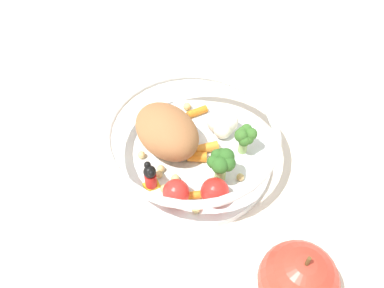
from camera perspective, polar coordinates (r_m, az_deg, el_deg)
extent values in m
plane|color=silver|center=(0.52, -0.20, -3.79)|extent=(2.40, 2.40, 0.00)
cylinder|color=white|center=(0.53, 0.00, -1.94)|extent=(0.20, 0.20, 0.01)
torus|color=white|center=(0.49, 0.00, 1.67)|extent=(0.21, 0.21, 0.01)
ellipsoid|color=#9E663D|center=(0.51, -3.47, 1.75)|extent=(0.10, 0.08, 0.06)
cylinder|color=#8EB766|center=(0.49, 3.89, -3.78)|extent=(0.01, 0.01, 0.03)
sphere|color=#2D6023|center=(0.47, 4.83, -2.64)|extent=(0.02, 0.02, 0.02)
sphere|color=#2D6023|center=(0.47, 4.67, -1.75)|extent=(0.02, 0.02, 0.02)
sphere|color=#2D6023|center=(0.48, 4.12, -1.71)|extent=(0.02, 0.02, 0.02)
sphere|color=#2D6023|center=(0.47, 3.49, -1.58)|extent=(0.02, 0.02, 0.02)
sphere|color=#2D6023|center=(0.47, 3.18, -2.29)|extent=(0.02, 0.02, 0.02)
sphere|color=#2D6023|center=(0.46, 3.82, -2.97)|extent=(0.02, 0.02, 0.02)
cylinder|color=#8EB766|center=(0.52, 6.97, -0.25)|extent=(0.01, 0.01, 0.02)
sphere|color=#386B28|center=(0.51, 7.67, 0.72)|extent=(0.01, 0.01, 0.01)
sphere|color=#386B28|center=(0.51, 8.10, 1.39)|extent=(0.02, 0.02, 0.02)
sphere|color=#386B28|center=(0.51, 7.49, 1.99)|extent=(0.01, 0.01, 0.01)
sphere|color=#386B28|center=(0.51, 6.94, 1.66)|extent=(0.01, 0.01, 0.01)
sphere|color=#386B28|center=(0.51, 6.55, 1.34)|extent=(0.01, 0.01, 0.01)
sphere|color=#386B28|center=(0.50, 6.75, 1.14)|extent=(0.02, 0.02, 0.02)
sphere|color=#386B28|center=(0.50, 7.14, 0.44)|extent=(0.01, 0.01, 0.01)
sphere|color=white|center=(0.54, 4.87, 1.97)|extent=(0.02, 0.02, 0.02)
sphere|color=white|center=(0.54, 4.64, 3.26)|extent=(0.03, 0.03, 0.03)
sphere|color=white|center=(0.54, 3.51, 2.97)|extent=(0.03, 0.03, 0.03)
sphere|color=white|center=(0.53, 3.82, 2.18)|extent=(0.02, 0.02, 0.02)
cube|color=yellow|center=(0.49, -5.57, -5.66)|extent=(0.02, 0.02, 0.00)
cylinder|color=red|center=(0.49, -5.67, -4.90)|extent=(0.02, 0.02, 0.02)
sphere|color=black|center=(0.47, -5.82, -3.80)|extent=(0.01, 0.01, 0.01)
sphere|color=black|center=(0.47, -6.14, -2.86)|extent=(0.01, 0.01, 0.01)
sphere|color=black|center=(0.46, -5.60, -4.00)|extent=(0.01, 0.01, 0.01)
cylinder|color=orange|center=(0.51, 0.71, -1.75)|extent=(0.03, 0.02, 0.01)
cylinder|color=orange|center=(0.52, 1.87, -0.41)|extent=(0.03, 0.03, 0.01)
cylinder|color=orange|center=(0.48, 0.57, -6.97)|extent=(0.03, 0.03, 0.01)
cylinder|color=orange|center=(0.56, 0.72, 4.44)|extent=(0.02, 0.03, 0.01)
sphere|color=red|center=(0.47, 3.14, -6.54)|extent=(0.03, 0.03, 0.03)
sphere|color=red|center=(0.47, -2.19, -6.65)|extent=(0.03, 0.03, 0.03)
sphere|color=tan|center=(0.57, -0.68, 5.15)|extent=(0.01, 0.01, 0.01)
sphere|color=tan|center=(0.47, 0.57, -8.87)|extent=(0.01, 0.01, 0.01)
sphere|color=#D1B775|center=(0.50, -4.57, -4.14)|extent=(0.01, 0.01, 0.01)
sphere|color=#D1B775|center=(0.49, -2.16, -4.83)|extent=(0.01, 0.01, 0.01)
sphere|color=tan|center=(0.55, -1.29, 3.48)|extent=(0.01, 0.01, 0.01)
sphere|color=tan|center=(0.56, -2.74, 4.08)|extent=(0.01, 0.01, 0.01)
sphere|color=#D1B775|center=(0.50, -4.30, -3.39)|extent=(0.01, 0.01, 0.01)
sphere|color=tan|center=(0.54, 7.03, 1.65)|extent=(0.01, 0.01, 0.01)
sphere|color=#D1B775|center=(0.52, -6.95, -1.50)|extent=(0.01, 0.01, 0.01)
sphere|color=tan|center=(0.49, -3.82, -6.11)|extent=(0.01, 0.01, 0.01)
sphere|color=tan|center=(0.50, 6.64, -4.54)|extent=(0.01, 0.01, 0.01)
sphere|color=#BC3828|center=(0.42, 14.31, -17.71)|extent=(0.08, 0.08, 0.08)
cylinder|color=brown|center=(0.38, 15.61, -15.20)|extent=(0.00, 0.00, 0.01)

